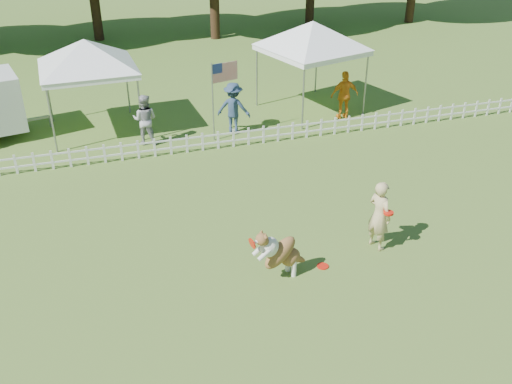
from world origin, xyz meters
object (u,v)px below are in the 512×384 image
at_px(frisbee_on_turf, 323,266).
at_px(handler, 379,215).
at_px(canopy_tent_left, 91,88).
at_px(flag_pole, 213,103).
at_px(canopy_tent_right, 311,68).
at_px(spectator_b, 233,108).
at_px(dog, 281,252).
at_px(spectator_c, 344,95).
at_px(spectator_a, 145,120).

bearing_deg(frisbee_on_turf, handler, 14.08).
bearing_deg(canopy_tent_left, flag_pole, -31.22).
distance_m(canopy_tent_left, canopy_tent_right, 7.69).
xyz_separation_m(frisbee_on_turf, canopy_tent_left, (-4.33, 9.46, 1.50)).
bearing_deg(canopy_tent_right, frisbee_on_turf, -126.30).
xyz_separation_m(handler, spectator_b, (-1.38, 7.59, 0.01)).
bearing_deg(canopy_tent_left, dog, -73.89).
distance_m(dog, flag_pole, 7.62).
height_order(canopy_tent_left, spectator_b, canopy_tent_left).
distance_m(canopy_tent_left, spectator_c, 8.65).
bearing_deg(handler, frisbee_on_turf, 85.50).
bearing_deg(canopy_tent_right, canopy_tent_left, 162.21).
relative_size(frisbee_on_turf, canopy_tent_right, 0.08).
height_order(canopy_tent_left, spectator_c, canopy_tent_left).
relative_size(frisbee_on_turf, spectator_c, 0.15).
bearing_deg(spectator_a, canopy_tent_left, -22.84).
xyz_separation_m(dog, canopy_tent_left, (-3.31, 9.54, 0.87)).
bearing_deg(spectator_c, handler, 73.44).
distance_m(handler, spectator_c, 8.17).
bearing_deg(spectator_c, canopy_tent_left, -6.48).
height_order(frisbee_on_turf, flag_pole, flag_pole).
relative_size(dog, spectator_a, 0.79).
distance_m(spectator_b, spectator_c, 4.07).
bearing_deg(flag_pole, dog, -108.68).
bearing_deg(flag_pole, spectator_a, 153.87).
bearing_deg(spectator_c, spectator_b, 4.36).
distance_m(flag_pole, spectator_c, 4.91).
bearing_deg(frisbee_on_turf, canopy_tent_left, 114.59).
xyz_separation_m(flag_pole, spectator_b, (0.79, 0.46, -0.42)).
height_order(frisbee_on_turf, canopy_tent_left, canopy_tent_left).
height_order(handler, canopy_tent_left, canopy_tent_left).
relative_size(frisbee_on_turf, spectator_a, 0.16).
height_order(flag_pole, spectator_c, flag_pole).
relative_size(handler, canopy_tent_right, 0.54).
distance_m(handler, spectator_a, 8.66).
height_order(dog, frisbee_on_turf, dog).
bearing_deg(handler, canopy_tent_left, 14.04).
relative_size(canopy_tent_left, spectator_b, 1.77).
bearing_deg(flag_pole, canopy_tent_left, 135.70).
height_order(canopy_tent_left, spectator_a, canopy_tent_left).
relative_size(handler, spectator_c, 0.99).
bearing_deg(spectator_c, dog, 60.20).
relative_size(flag_pole, spectator_b, 1.49).
xyz_separation_m(canopy_tent_right, spectator_a, (-6.18, -1.39, -0.76)).
bearing_deg(handler, dog, 81.69).
xyz_separation_m(frisbee_on_turf, spectator_c, (4.18, 8.08, 0.84)).
bearing_deg(spectator_b, frisbee_on_turf, 115.99).
height_order(dog, spectator_b, spectator_b).
bearing_deg(canopy_tent_left, spectator_c, -12.20).
bearing_deg(canopy_tent_right, dog, -131.48).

